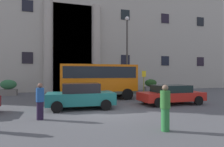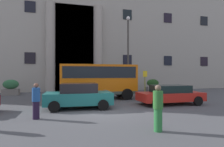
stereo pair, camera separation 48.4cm
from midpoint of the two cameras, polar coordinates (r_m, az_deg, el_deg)
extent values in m
cube|color=#494A4E|center=(10.67, -1.06, -11.69)|extent=(80.00, 64.00, 0.12)
cube|color=#9E988F|center=(28.58, -9.41, 13.52)|extent=(43.60, 9.00, 17.65)
cube|color=black|center=(23.50, -10.48, 7.55)|extent=(4.52, 0.12, 10.44)
cylinder|color=#A1988F|center=(23.17, -17.39, 7.67)|extent=(1.06, 1.06, 10.44)
cylinder|color=#A39990|center=(23.54, -3.58, 7.53)|extent=(1.06, 1.06, 10.44)
cube|color=black|center=(23.45, -22.76, 4.29)|extent=(1.16, 0.08, 1.28)
cube|color=black|center=(24.61, 5.18, 4.07)|extent=(1.16, 0.08, 1.28)
cube|color=black|center=(27.12, 16.86, 3.68)|extent=(1.16, 0.08, 1.28)
cube|color=black|center=(30.53, 26.24, 3.26)|extent=(1.16, 0.08, 1.28)
cube|color=black|center=(24.59, -22.74, 17.95)|extent=(1.16, 0.08, 1.28)
cube|color=black|center=(25.71, 5.18, 17.13)|extent=(1.16, 0.08, 1.28)
cube|color=black|center=(28.11, 16.85, 15.61)|extent=(1.16, 0.08, 1.28)
cube|color=black|center=(31.42, 26.23, 13.93)|extent=(1.16, 0.08, 1.28)
cube|color=orange|center=(15.98, -3.26, -1.69)|extent=(6.21, 2.56, 2.39)
cube|color=black|center=(15.97, -3.26, 0.34)|extent=(5.85, 2.58, 0.91)
cube|color=black|center=(16.73, 6.97, -0.36)|extent=(0.12, 2.00, 1.14)
cube|color=#424B40|center=(16.04, -3.26, -5.53)|extent=(6.21, 2.60, 0.24)
cylinder|color=black|center=(17.67, 3.03, -5.42)|extent=(0.91, 0.31, 0.90)
cylinder|color=black|center=(15.41, 5.43, -6.20)|extent=(0.91, 0.31, 0.90)
cylinder|color=black|center=(17.03, -11.11, -5.62)|extent=(0.91, 0.31, 0.90)
cylinder|color=black|center=(14.67, -10.86, -6.51)|extent=(0.91, 0.31, 0.90)
cylinder|color=olive|center=(19.59, 10.52, -2.79)|extent=(0.08, 0.08, 2.34)
cube|color=yellow|center=(19.54, 10.56, -0.10)|extent=(0.44, 0.03, 0.60)
cube|color=slate|center=(21.68, 3.20, -4.97)|extent=(2.01, 0.73, 0.51)
ellipsoid|color=#17512B|center=(21.63, 3.20, -3.33)|extent=(1.93, 0.66, 0.73)
cube|color=slate|center=(21.06, -27.41, -4.96)|extent=(1.52, 0.75, 0.60)
ellipsoid|color=#2B5F3A|center=(21.01, -27.41, -2.89)|extent=(1.46, 0.68, 0.92)
cube|color=slate|center=(23.64, 12.68, -4.51)|extent=(1.61, 0.79, 0.55)
ellipsoid|color=#21451C|center=(23.60, 12.68, -2.76)|extent=(1.55, 0.71, 0.90)
cube|color=red|center=(13.71, 17.96, -6.52)|extent=(4.36, 1.87, 0.56)
cube|color=black|center=(13.66, 17.96, -4.35)|extent=(2.36, 1.64, 0.48)
cylinder|color=black|center=(15.32, 20.77, -6.75)|extent=(0.62, 0.20, 0.62)
cylinder|color=black|center=(13.87, 25.24, -7.44)|extent=(0.62, 0.20, 0.62)
cylinder|color=black|center=(13.82, 10.66, -7.48)|extent=(0.62, 0.20, 0.62)
cylinder|color=black|center=(12.20, 14.41, -8.46)|extent=(0.62, 0.20, 0.62)
cube|color=#1C6967|center=(11.72, -8.74, -7.28)|extent=(4.02, 2.06, 0.70)
cube|color=black|center=(11.66, -8.74, -4.25)|extent=(2.20, 1.76, 0.55)
cylinder|color=black|center=(12.83, -2.94, -8.05)|extent=(0.63, 0.23, 0.62)
cylinder|color=black|center=(10.99, -1.37, -9.39)|extent=(0.63, 0.23, 0.62)
cylinder|color=black|center=(12.70, -15.10, -8.13)|extent=(0.63, 0.23, 0.62)
cylinder|color=black|center=(10.83, -15.66, -9.52)|extent=(0.63, 0.23, 0.62)
cylinder|color=black|center=(13.42, -11.70, -7.74)|extent=(0.60, 0.13, 0.60)
cylinder|color=black|center=(13.49, -17.29, -7.70)|extent=(0.61, 0.15, 0.60)
cube|color=yellow|center=(13.41, -14.50, -6.54)|extent=(0.85, 0.28, 0.32)
cube|color=black|center=(13.40, -15.27, -5.77)|extent=(0.53, 0.23, 0.12)
cylinder|color=#A5A5A8|center=(13.36, -12.14, -5.28)|extent=(0.06, 0.55, 0.03)
cylinder|color=black|center=(15.52, 15.84, -6.71)|extent=(0.60, 0.11, 0.60)
cylinder|color=black|center=(14.92, 11.39, -6.98)|extent=(0.60, 0.13, 0.60)
cube|color=gold|center=(15.18, 13.66, -5.80)|extent=(0.85, 0.25, 0.32)
cube|color=black|center=(15.08, 13.05, -5.15)|extent=(0.52, 0.21, 0.12)
cylinder|color=#A5A5A8|center=(15.41, 15.50, -4.59)|extent=(0.04, 0.55, 0.03)
cylinder|color=black|center=(14.24, -0.54, -7.31)|extent=(0.61, 0.25, 0.60)
cylinder|color=black|center=(13.63, -5.73, -7.63)|extent=(0.61, 0.27, 0.60)
cube|color=#4D5049|center=(13.89, -3.07, -6.33)|extent=(0.92, 0.46, 0.32)
cube|color=black|center=(13.79, -3.75, -5.62)|extent=(0.55, 0.33, 0.12)
cylinder|color=#A5A5A8|center=(14.13, -0.94, -5.00)|extent=(0.17, 0.54, 0.03)
cylinder|color=black|center=(9.50, -20.37, -10.26)|extent=(0.30, 0.30, 0.81)
cylinder|color=#1E4A8E|center=(9.40, -20.37, -5.93)|extent=(0.36, 0.36, 0.63)
sphere|color=brown|center=(9.36, -20.37, -3.36)|extent=(0.22, 0.22, 0.22)
cylinder|color=#276F36|center=(7.32, 15.49, -13.26)|extent=(0.30, 0.30, 0.83)
cylinder|color=#2B662A|center=(7.19, 15.49, -7.57)|extent=(0.36, 0.36, 0.64)
sphere|color=brown|center=(7.15, 15.49, -4.16)|extent=(0.22, 0.22, 0.22)
cylinder|color=#3C3836|center=(19.48, 5.56, 4.86)|extent=(0.18, 0.18, 7.55)
sphere|color=white|center=(20.21, 5.55, 16.11)|extent=(0.40, 0.40, 0.40)
camera|label=1|loc=(0.24, -89.13, 0.00)|focal=30.59mm
camera|label=2|loc=(0.24, 90.87, 0.00)|focal=30.59mm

